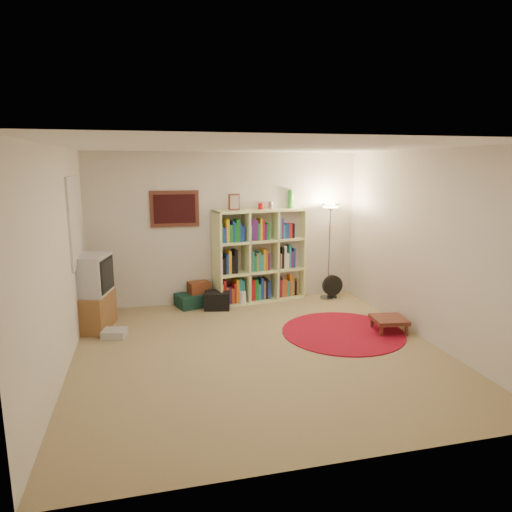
# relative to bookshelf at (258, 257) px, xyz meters

# --- Properties ---
(room) EXTENTS (4.54, 4.54, 2.54)m
(room) POSITION_rel_bookshelf_xyz_m (-0.57, -2.11, 0.50)
(room) COLOR #968057
(room) RESTS_ON ground
(bookshelf) EXTENTS (1.62, 0.73, 1.88)m
(bookshelf) POSITION_rel_bookshelf_xyz_m (0.00, 0.00, 0.00)
(bookshelf) COLOR #F2FFAA
(bookshelf) RESTS_ON ground
(floor_lamp) EXTENTS (0.32, 0.32, 1.65)m
(floor_lamp) POSITION_rel_bookshelf_xyz_m (1.20, -0.21, 0.62)
(floor_lamp) COLOR #9F9EA2
(floor_lamp) RESTS_ON ground
(floor_fan) EXTENTS (0.36, 0.20, 0.41)m
(floor_fan) POSITION_rel_bookshelf_xyz_m (1.28, -0.21, -0.55)
(floor_fan) COLOR black
(floor_fan) RESTS_ON ground
(tv_stand) EXTENTS (0.67, 0.83, 1.07)m
(tv_stand) POSITION_rel_bookshelf_xyz_m (-2.63, -0.78, -0.24)
(tv_stand) COLOR brown
(tv_stand) RESTS_ON ground
(dvd_box) EXTENTS (0.36, 0.32, 0.10)m
(dvd_box) POSITION_rel_bookshelf_xyz_m (-2.31, -1.21, -0.71)
(dvd_box) COLOR #BCBCC2
(dvd_box) RESTS_ON ground
(suitcase) EXTENTS (0.74, 0.59, 0.21)m
(suitcase) POSITION_rel_bookshelf_xyz_m (-1.07, -0.06, -0.65)
(suitcase) COLOR #123129
(suitcase) RESTS_ON ground
(wicker_basket) EXTENTS (0.39, 0.32, 0.19)m
(wicker_basket) POSITION_rel_bookshelf_xyz_m (-1.02, -0.05, -0.46)
(wicker_basket) COLOR brown
(wicker_basket) RESTS_ON suitcase
(duffel_bag) EXTENTS (0.47, 0.41, 0.28)m
(duffel_bag) POSITION_rel_bookshelf_xyz_m (-0.76, -0.31, -0.62)
(duffel_bag) COLOR black
(duffel_bag) RESTS_ON ground
(paper_towel) EXTENTS (0.12, 0.12, 0.23)m
(paper_towel) POSITION_rel_bookshelf_xyz_m (-0.32, -0.24, -0.64)
(paper_towel) COLOR white
(paper_towel) RESTS_ON ground
(red_rug) EXTENTS (1.69, 1.69, 0.02)m
(red_rug) POSITION_rel_bookshelf_xyz_m (0.77, -1.80, -0.75)
(red_rug) COLOR maroon
(red_rug) RESTS_ON ground
(side_table) EXTENTS (0.50, 0.50, 0.20)m
(side_table) POSITION_rel_bookshelf_xyz_m (1.41, -1.91, -0.59)
(side_table) COLOR #4E231B
(side_table) RESTS_ON ground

